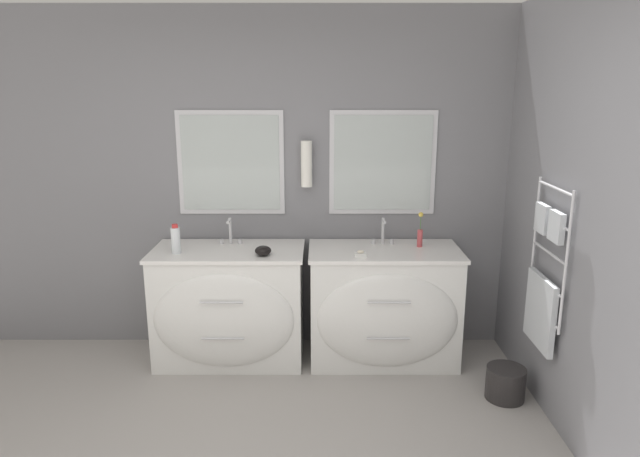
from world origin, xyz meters
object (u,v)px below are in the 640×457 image
object	(u,v)px
vanity_right	(384,306)
amenity_bowl	(263,251)
waste_bin	(506,382)
vanity_left	(229,306)
flower_vase	(420,234)
toiletry_bottle	(176,240)

from	to	relation	value
vanity_right	amenity_bowl	xyz separation A→B (m)	(-0.88, -0.12, 0.46)
vanity_right	waste_bin	world-z (taller)	vanity_right
amenity_bowl	vanity_left	bearing A→B (deg)	157.07
flower_vase	vanity_left	bearing A→B (deg)	-175.44
toiletry_bottle	vanity_left	bearing A→B (deg)	9.45
vanity_right	waste_bin	bearing A→B (deg)	-36.14
vanity_right	waste_bin	xyz separation A→B (m)	(0.76, -0.55, -0.32)
vanity_left	amenity_bowl	size ratio (longest dim) A/B	9.50
vanity_left	flower_vase	size ratio (longest dim) A/B	4.23
amenity_bowl	waste_bin	size ratio (longest dim) A/B	0.45
waste_bin	amenity_bowl	bearing A→B (deg)	165.04
flower_vase	waste_bin	size ratio (longest dim) A/B	1.02
amenity_bowl	waste_bin	bearing A→B (deg)	-14.96
vanity_right	vanity_left	bearing A→B (deg)	180.00
waste_bin	toiletry_bottle	bearing A→B (deg)	167.66
toiletry_bottle	waste_bin	bearing A→B (deg)	-12.34
vanity_left	amenity_bowl	world-z (taller)	amenity_bowl
amenity_bowl	waste_bin	xyz separation A→B (m)	(1.63, -0.44, -0.78)
toiletry_bottle	amenity_bowl	world-z (taller)	toiletry_bottle
amenity_bowl	vanity_right	bearing A→B (deg)	7.56
toiletry_bottle	waste_bin	size ratio (longest dim) A/B	0.82
flower_vase	waste_bin	bearing A→B (deg)	-53.64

